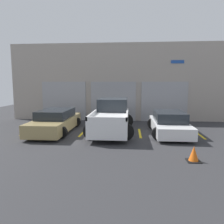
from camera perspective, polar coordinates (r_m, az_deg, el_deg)
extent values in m
plane|color=#2D2D30|center=(13.25, 0.20, -4.40)|extent=(28.00, 28.00, 0.00)
cube|color=#9E9389|center=(16.25, 1.14, 7.76)|extent=(15.67, 0.60, 5.61)
cube|color=#939399|center=(16.67, -12.39, 2.83)|extent=(3.28, 0.08, 2.85)
cube|color=#939399|center=(15.98, 0.33, 2.81)|extent=(3.28, 0.08, 2.85)
cube|color=#939399|center=(16.12, 13.48, 2.65)|extent=(3.28, 0.08, 2.85)
cube|color=#1E4799|center=(16.30, 16.75, 12.46)|extent=(0.90, 0.03, 0.22)
cube|color=white|center=(12.08, -0.20, -2.39)|extent=(1.85, 5.07, 0.85)
cube|color=#1E2328|center=(13.35, 0.32, 2.01)|extent=(1.70, 2.28, 0.73)
cube|color=white|center=(11.00, -5.31, -0.68)|extent=(0.08, 2.79, 0.18)
cube|color=white|center=(10.83, 3.95, -0.79)|extent=(0.08, 2.79, 0.18)
cube|color=white|center=(9.55, -1.49, -1.90)|extent=(1.85, 0.08, 0.18)
cylinder|color=black|center=(13.75, -3.02, -2.19)|extent=(0.84, 0.22, 0.84)
cylinder|color=black|center=(13.63, 3.79, -2.28)|extent=(0.84, 0.22, 0.84)
cylinder|color=black|center=(10.70, -5.29, -5.02)|extent=(0.84, 0.22, 0.84)
cylinder|color=black|center=(10.55, 3.50, -5.19)|extent=(0.84, 0.22, 0.84)
cube|color=white|center=(12.27, 14.73, -3.63)|extent=(1.76, 4.28, 0.55)
cube|color=#1E2328|center=(12.28, 14.73, -1.07)|extent=(1.54, 2.35, 0.52)
cylinder|color=black|center=(13.48, 10.52, -2.97)|extent=(0.62, 0.22, 0.62)
cylinder|color=black|center=(13.72, 16.93, -2.99)|extent=(0.62, 0.22, 0.62)
cylinder|color=black|center=(10.89, 11.92, -5.51)|extent=(0.62, 0.22, 0.62)
cylinder|color=black|center=(11.19, 19.77, -5.45)|extent=(0.62, 0.22, 0.62)
cube|color=#9E8956|center=(12.78, -14.50, -2.96)|extent=(1.79, 4.77, 0.65)
cube|color=#1E2328|center=(12.80, -14.41, -0.39)|extent=(1.58, 2.62, 0.47)
cylinder|color=black|center=(14.44, -15.51, -2.43)|extent=(0.62, 0.22, 0.62)
cylinder|color=black|center=(13.98, -9.45, -2.59)|extent=(0.62, 0.22, 0.62)
cylinder|color=black|center=(11.76, -20.48, -4.88)|extent=(0.62, 0.22, 0.62)
cylinder|color=black|center=(11.19, -13.15, -5.22)|extent=(0.62, 0.22, 0.62)
cube|color=gold|center=(13.47, -20.83, -4.69)|extent=(0.12, 2.20, 0.01)
cube|color=gold|center=(12.44, -7.51, -5.23)|extent=(0.12, 2.20, 0.01)
cube|color=gold|center=(12.18, 7.28, -5.51)|extent=(0.12, 2.20, 0.01)
cube|color=gold|center=(12.73, 21.73, -5.43)|extent=(0.12, 2.20, 0.01)
cube|color=black|center=(8.41, 20.49, -11.87)|extent=(0.47, 0.47, 0.03)
cone|color=orange|center=(8.33, 20.57, -10.18)|extent=(0.36, 0.36, 0.55)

